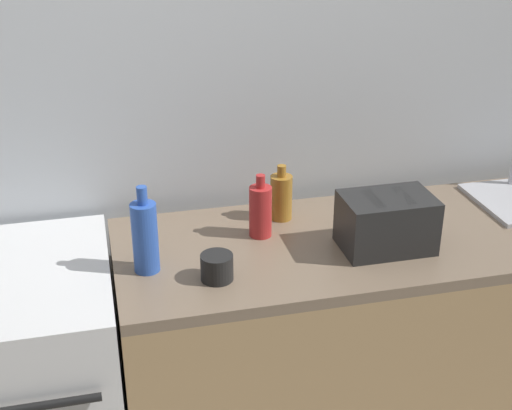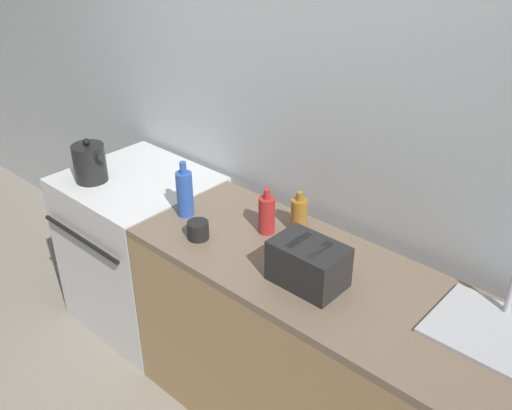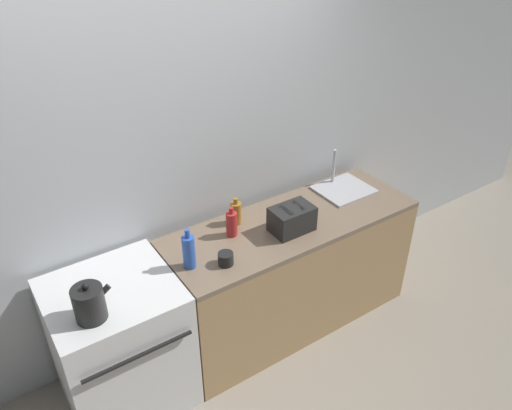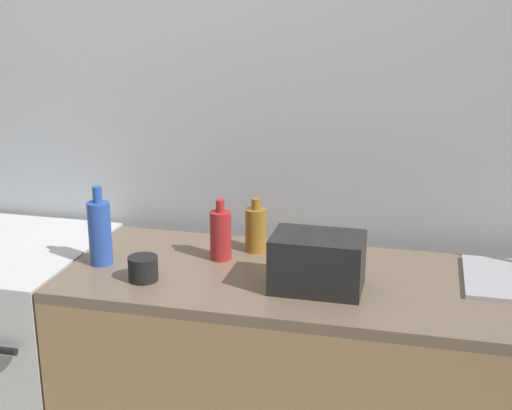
% 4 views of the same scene
% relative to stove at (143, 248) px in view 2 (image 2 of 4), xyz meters
% --- Properties ---
extents(ground_plane, '(12.00, 12.00, 0.00)m').
position_rel_stove_xyz_m(ground_plane, '(0.64, -0.34, -0.46)').
color(ground_plane, gray).
extents(wall_back, '(8.00, 0.05, 2.60)m').
position_rel_stove_xyz_m(wall_back, '(0.64, 0.39, 0.84)').
color(wall_back, silver).
rests_on(wall_back, ground_plane).
extents(stove, '(0.73, 0.71, 0.89)m').
position_rel_stove_xyz_m(stove, '(0.00, 0.00, 0.00)').
color(stove, silver).
rests_on(stove, ground_plane).
extents(counter_block, '(1.81, 0.64, 0.89)m').
position_rel_stove_xyz_m(counter_block, '(1.28, -0.02, -0.01)').
color(counter_block, tan).
rests_on(counter_block, ground_plane).
extents(kettle, '(0.21, 0.16, 0.23)m').
position_rel_stove_xyz_m(kettle, '(-0.15, -0.16, 0.54)').
color(kettle, black).
rests_on(kettle, stove).
extents(toaster, '(0.28, 0.19, 0.17)m').
position_rel_stove_xyz_m(toaster, '(1.21, -0.10, 0.52)').
color(toaster, black).
rests_on(toaster, counter_block).
extents(sink_tray, '(0.39, 0.34, 0.28)m').
position_rel_stove_xyz_m(sink_tray, '(1.84, 0.10, 0.45)').
color(sink_tray, '#B7B7BC').
rests_on(sink_tray, counter_block).
extents(bottle_blue, '(0.08, 0.08, 0.27)m').
position_rel_stove_xyz_m(bottle_blue, '(0.47, -0.07, 0.55)').
color(bottle_blue, '#2D56B7').
rests_on(bottle_blue, counter_block).
extents(bottle_amber, '(0.07, 0.07, 0.19)m').
position_rel_stove_xyz_m(bottle_amber, '(0.95, 0.17, 0.52)').
color(bottle_amber, '#9E6B23').
rests_on(bottle_amber, counter_block).
extents(bottle_red, '(0.07, 0.07, 0.21)m').
position_rel_stove_xyz_m(bottle_red, '(0.85, 0.07, 0.52)').
color(bottle_red, '#B72828').
rests_on(bottle_red, counter_block).
extents(cup_black, '(0.09, 0.09, 0.08)m').
position_rel_stove_xyz_m(cup_black, '(0.66, -0.17, 0.47)').
color(cup_black, black).
rests_on(cup_black, counter_block).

